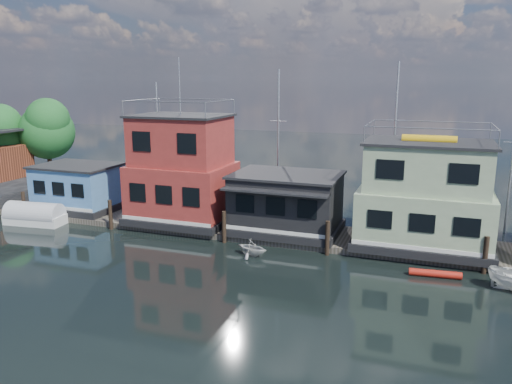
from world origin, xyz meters
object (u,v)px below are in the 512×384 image
at_px(houseboat_blue, 78,187).
at_px(dinghy_white, 252,247).
at_px(houseboat_dark, 286,203).
at_px(houseboat_green, 425,197).
at_px(houseboat_red, 182,171).
at_px(red_kayak, 435,274).
at_px(tarp_runabout, 35,215).

relative_size(houseboat_blue, dinghy_white, 3.08).
height_order(houseboat_dark, houseboat_green, houseboat_green).
xyz_separation_m(houseboat_dark, houseboat_green, (9.00, 0.02, 1.13)).
bearing_deg(houseboat_green, houseboat_dark, -179.88).
height_order(houseboat_red, dinghy_white, houseboat_red).
bearing_deg(dinghy_white, houseboat_red, 70.45).
relative_size(houseboat_green, red_kayak, 3.00).
height_order(houseboat_blue, houseboat_dark, houseboat_dark).
bearing_deg(houseboat_green, houseboat_blue, -180.00).
bearing_deg(red_kayak, houseboat_red, 161.14).
bearing_deg(houseboat_green, red_kayak, -78.11).
bearing_deg(houseboat_blue, dinghy_white, -15.22).
distance_m(houseboat_blue, dinghy_white, 17.31).
bearing_deg(tarp_runabout, houseboat_red, 12.40).
distance_m(red_kayak, tarp_runabout, 28.65).
bearing_deg(red_kayak, tarp_runabout, 173.28).
bearing_deg(tarp_runabout, dinghy_white, -9.12).
distance_m(houseboat_red, houseboat_green, 17.01).
bearing_deg(tarp_runabout, red_kayak, -7.60).
relative_size(houseboat_blue, houseboat_red, 0.54).
xyz_separation_m(houseboat_red, red_kayak, (17.91, -4.31, -3.90)).
bearing_deg(red_kayak, houseboat_blue, 165.73).
distance_m(houseboat_green, tarp_runabout, 28.12).
bearing_deg(houseboat_red, dinghy_white, -32.41).
bearing_deg(dinghy_white, tarp_runabout, 99.97).
bearing_deg(houseboat_green, tarp_runabout, -172.57).
xyz_separation_m(houseboat_red, houseboat_dark, (8.00, -0.02, -1.69)).
height_order(houseboat_green, red_kayak, houseboat_green).
relative_size(houseboat_blue, tarp_runabout, 1.38).
bearing_deg(red_kayak, houseboat_dark, 151.26).
xyz_separation_m(houseboat_dark, tarp_runabout, (-18.73, -3.60, -1.74)).
distance_m(houseboat_dark, houseboat_green, 9.07).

